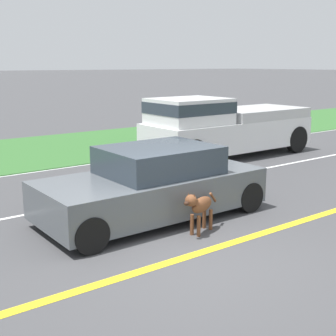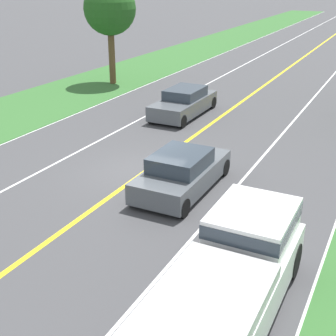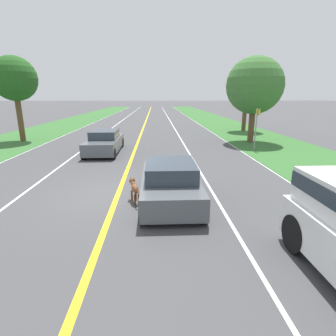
% 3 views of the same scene
% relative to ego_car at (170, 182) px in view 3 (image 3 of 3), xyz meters
% --- Properties ---
extents(ground_plane, '(400.00, 400.00, 0.00)m').
position_rel_ego_car_xyz_m(ground_plane, '(-1.88, 0.62, -0.64)').
color(ground_plane, '#424244').
extents(centre_divider_line, '(0.18, 160.00, 0.01)m').
position_rel_ego_car_xyz_m(centre_divider_line, '(-1.88, 0.62, -0.64)').
color(centre_divider_line, yellow).
rests_on(centre_divider_line, ground).
extents(lane_edge_line_right, '(0.14, 160.00, 0.01)m').
position_rel_ego_car_xyz_m(lane_edge_line_right, '(5.12, 0.62, -0.64)').
color(lane_edge_line_right, white).
rests_on(lane_edge_line_right, ground).
extents(lane_dash_same_dir, '(0.10, 160.00, 0.01)m').
position_rel_ego_car_xyz_m(lane_dash_same_dir, '(1.62, 0.62, -0.64)').
color(lane_dash_same_dir, white).
rests_on(lane_dash_same_dir, ground).
extents(lane_dash_oncoming, '(0.10, 160.00, 0.01)m').
position_rel_ego_car_xyz_m(lane_dash_oncoming, '(-5.38, 0.62, -0.64)').
color(lane_dash_oncoming, white).
rests_on(lane_dash_oncoming, ground).
extents(ego_car, '(1.93, 4.32, 1.37)m').
position_rel_ego_car_xyz_m(ego_car, '(0.00, 0.00, 0.00)').
color(ego_car, '#51565B').
rests_on(ego_car, ground).
extents(dog, '(0.43, 1.02, 0.79)m').
position_rel_ego_car_xyz_m(dog, '(-1.21, -0.12, -0.14)').
color(dog, brown).
rests_on(dog, ground).
extents(oncoming_car, '(1.89, 4.69, 1.39)m').
position_rel_ego_car_xyz_m(oncoming_car, '(-3.73, 8.17, 0.01)').
color(oncoming_car, '#51565B').
rests_on(oncoming_car, ground).
extents(roadside_tree_right_near, '(4.16, 4.16, 6.30)m').
position_rel_ego_car_xyz_m(roadside_tree_right_near, '(6.85, 11.41, 3.56)').
color(roadside_tree_right_near, brown).
rests_on(roadside_tree_right_near, ground).
extents(roadside_tree_right_far, '(3.39, 3.39, 6.98)m').
position_rel_ego_car_xyz_m(roadside_tree_right_far, '(8.58, 18.28, 4.59)').
color(roadside_tree_right_far, brown).
rests_on(roadside_tree_right_far, ground).
extents(roadside_tree_left_near, '(3.29, 3.29, 6.39)m').
position_rel_ego_car_xyz_m(roadside_tree_left_near, '(-11.03, 12.74, 4.05)').
color(roadside_tree_left_near, brown).
rests_on(roadside_tree_left_near, ground).
extents(street_sign, '(0.11, 0.64, 2.73)m').
position_rel_ego_car_xyz_m(street_sign, '(6.06, 8.37, 1.07)').
color(street_sign, gray).
rests_on(street_sign, ground).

